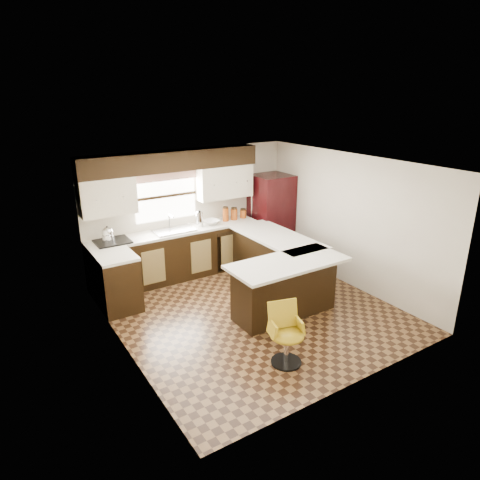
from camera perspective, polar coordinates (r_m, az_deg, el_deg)
floor at (r=7.11m, az=1.65°, el=-9.39°), size 4.40×4.40×0.00m
ceiling at (r=6.32m, az=1.86°, el=10.05°), size 4.40×4.40×0.00m
wall_back at (r=8.45m, az=-6.67°, el=3.98°), size 4.40×0.00×4.40m
wall_front at (r=5.10m, az=15.86°, el=-7.26°), size 4.40×0.00×4.40m
wall_left at (r=5.79m, az=-15.78°, el=-3.99°), size 0.00×4.40×4.40m
wall_right at (r=7.94m, az=14.41°, el=2.49°), size 0.00×4.40×4.40m
base_cab_back at (r=8.24m, az=-8.36°, el=-1.98°), size 3.30×0.60×0.90m
base_cab_left at (r=7.26m, az=-15.96°, el=-5.59°), size 0.60×0.70×0.90m
counter_back at (r=8.09m, az=-8.52°, el=1.14°), size 3.30×0.60×0.04m
counter_left at (r=7.08m, az=-16.31°, el=-2.12°), size 0.60×0.70×0.04m
soffit at (r=7.92m, az=-9.04°, el=10.40°), size 3.40×0.35×0.36m
upper_cab_left at (r=7.62m, az=-17.29°, el=5.57°), size 0.94×0.35×0.64m
upper_cab_right at (r=8.49m, az=-2.13°, el=7.78°), size 1.14×0.35×0.64m
window_pane at (r=8.15m, az=-9.88°, el=5.79°), size 1.20×0.02×0.90m
valance at (r=8.03m, az=-9.93°, el=8.44°), size 1.30×0.06×0.18m
sink at (r=8.04m, az=-8.80°, el=1.29°), size 0.75×0.45×0.03m
dishwasher at (r=8.44m, az=-1.37°, el=-1.40°), size 0.58×0.03×0.78m
cooktop at (r=7.68m, az=-16.64°, el=-0.20°), size 0.58×0.50×0.02m
peninsula_long at (r=7.86m, az=4.57°, el=-2.93°), size 0.60×1.95×0.90m
peninsula_return at (r=6.86m, az=5.95°, el=-6.43°), size 1.65×0.60×0.90m
counter_pen_long at (r=7.72m, az=4.96°, el=0.40°), size 0.84×1.95×0.04m
counter_pen_return at (r=6.59m, az=6.44°, el=-3.05°), size 1.89×0.84×0.04m
refrigerator at (r=9.07m, az=4.15°, el=3.11°), size 0.76×0.73×1.78m
bar_chair at (r=5.71m, az=6.30°, el=-12.55°), size 0.54×0.54×0.83m
kettle at (r=7.62m, az=-17.24°, el=0.79°), size 0.21×0.21×0.28m
percolator at (r=8.24m, az=-5.43°, el=2.79°), size 0.13×0.13×0.28m
mixing_bowl at (r=8.38m, az=-3.86°, el=2.41°), size 0.37×0.37×0.08m
canister_large at (r=8.53m, az=-1.93°, el=3.40°), size 0.12×0.12×0.26m
canister_med at (r=8.64m, az=-0.80°, el=3.46°), size 0.14×0.14×0.22m
canister_small at (r=8.76m, az=0.41°, el=3.50°), size 0.13×0.13×0.17m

